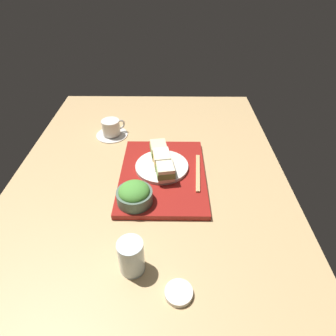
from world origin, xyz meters
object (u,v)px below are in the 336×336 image
Objects in this scene: chopsticks_pair at (198,172)px; drinking_glass at (131,257)px; sandwich_far at (159,150)px; small_sauce_dish at (179,293)px; sandwich_near at (165,170)px; sandwich_plate at (162,166)px; sandwich_middle at (162,159)px; salad_bowl at (134,194)px; coffee_cup at (111,129)px.

drinking_glass reaches higher than chopsticks_pair.
sandwich_far is 46.53cm from drinking_glass.
drinking_glass is at bearing 59.64° from small_sauce_dish.
sandwich_plate is at bearing 12.07° from sandwich_near.
sandwich_near is 12.72cm from sandwich_far.
sandwich_middle is 19.24cm from salad_bowl.
sandwich_near is at bearing -40.11° from salad_bowl.
sandwich_middle reaches higher than sandwich_near.
sandwich_plate is 0.94× the size of chopsticks_pair.
salad_bowl is (-17.43, 8.11, -0.81)cm from sandwich_middle.
drinking_glass is at bearing 170.72° from sandwich_plate.
salad_bowl is 1.67× the size of small_sauce_dish.
salad_bowl is at bearing 124.90° from chopsticks_pair.
salad_bowl reaches higher than sandwich_plate.
drinking_glass reaches higher than sandwich_far.
salad_bowl reaches higher than coffee_cup.
coffee_cup is at bearing 13.94° from drinking_glass.
sandwich_plate is 2.20× the size of sandwich_middle.
coffee_cup is (19.62, 21.55, -2.62)cm from sandwich_far.
sandwich_middle is at bearing 6.50° from small_sauce_dish.
salad_bowl is 22.64cm from drinking_glass.
drinking_glass is at bearing -166.06° from coffee_cup.
drinking_glass reaches higher than small_sauce_dish.
small_sauce_dish is (-44.31, 7.70, -1.66)cm from chopsticks_pair.
chopsticks_pair is at bearing -121.70° from sandwich_far.
sandwich_far is 17.25cm from chopsticks_pair.
coffee_cup reaches higher than chopsticks_pair.
sandwich_middle is at bearing -24.96° from salad_bowl.
coffee_cup is at bearing 18.85° from salad_bowl.
sandwich_near is 0.96× the size of sandwich_far.
small_sauce_dish is (-40.76, -4.02, -5.05)cm from sandwich_near.
drinking_glass reaches higher than sandwich_middle.
sandwich_plate is at bearing -9.28° from drinking_glass.
sandwich_middle is 0.77× the size of salad_bowl.
sandwich_far is 0.63× the size of coffee_cup.
salad_bowl is at bearing 155.04° from sandwich_plate.
sandwich_far reaches higher than sandwich_plate.
sandwich_middle reaches higher than sandwich_plate.
sandwich_far reaches higher than sandwich_near.
sandwich_plate is at bearing -138.47° from coffee_cup.
salad_bowl reaches higher than small_sauce_dish.
chopsticks_pair is (-8.88, -14.38, -3.45)cm from sandwich_far.
drinking_glass reaches higher than sandwich_near.
coffee_cup is at bearing 51.58° from chopsticks_pair.
sandwich_middle is at bearing 12.07° from sandwich_near.
salad_bowl is 45.76cm from coffee_cup.
sandwich_near reaches higher than chopsticks_pair.
sandwich_plate reaches higher than chopsticks_pair.
chopsticks_pair is (3.55, -11.72, -3.38)cm from sandwich_near.
drinking_glass is (-46.23, 5.21, -0.70)cm from sandwich_far.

